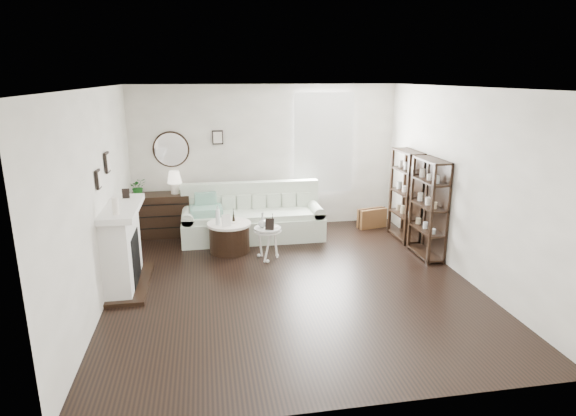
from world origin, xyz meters
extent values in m
plane|color=black|center=(0.00, 0.00, 0.00)|extent=(5.50, 5.50, 0.00)
plane|color=white|center=(0.00, 0.00, 2.70)|extent=(5.50, 5.50, 0.00)
plane|color=beige|center=(0.00, 2.75, 1.35)|extent=(5.00, 0.00, 5.00)
plane|color=beige|center=(0.00, -2.75, 1.35)|extent=(5.00, 0.00, 5.00)
plane|color=beige|center=(-2.50, 0.00, 1.35)|extent=(0.00, 5.50, 5.50)
plane|color=beige|center=(2.50, 0.00, 1.35)|extent=(0.00, 5.50, 5.50)
cube|color=white|center=(1.10, 2.73, 1.60)|extent=(1.00, 0.02, 1.80)
cube|color=white|center=(1.10, 2.67, 1.60)|extent=(1.15, 0.02, 1.90)
cylinder|color=silver|center=(-1.75, 2.72, 1.55)|extent=(0.60, 0.03, 0.60)
cube|color=black|center=(-0.90, 2.72, 1.75)|extent=(0.20, 0.03, 0.26)
cube|color=white|center=(-2.33, 0.30, 0.55)|extent=(0.34, 1.20, 1.10)
cube|color=black|center=(-2.30, 0.30, 0.40)|extent=(0.30, 0.65, 0.70)
cube|color=white|center=(-2.28, 0.30, 1.12)|extent=(0.44, 1.35, 0.08)
cube|color=black|center=(-2.25, 0.30, 0.03)|extent=(0.50, 1.40, 0.05)
cylinder|color=white|center=(-2.28, -0.15, 1.27)|extent=(0.08, 0.08, 0.22)
cube|color=black|center=(-2.28, 0.70, 1.23)|extent=(0.10, 0.03, 0.14)
cube|color=black|center=(-2.47, -0.05, 1.60)|extent=(0.03, 0.18, 0.24)
cube|color=black|center=(-2.47, 0.60, 1.70)|extent=(0.03, 0.22, 0.28)
cube|color=black|center=(2.33, 1.55, 0.80)|extent=(0.30, 0.80, 1.60)
cylinder|color=#C6AF88|center=(2.31, 1.30, 0.52)|extent=(0.08, 0.08, 0.11)
cylinder|color=#C6AF88|center=(2.31, 1.55, 0.52)|extent=(0.08, 0.08, 0.11)
cylinder|color=#C6AF88|center=(2.31, 1.80, 0.52)|extent=(0.08, 0.08, 0.11)
cylinder|color=#C6AF88|center=(2.31, 1.30, 0.92)|extent=(0.08, 0.08, 0.11)
cylinder|color=#C6AF88|center=(2.31, 1.55, 0.92)|extent=(0.08, 0.08, 0.11)
cylinder|color=#C6AF88|center=(2.31, 1.80, 0.92)|extent=(0.08, 0.08, 0.11)
cylinder|color=#C6AF88|center=(2.31, 1.30, 1.32)|extent=(0.08, 0.08, 0.11)
cylinder|color=#C6AF88|center=(2.31, 1.55, 1.32)|extent=(0.08, 0.08, 0.11)
cylinder|color=#C6AF88|center=(2.31, 1.80, 1.32)|extent=(0.08, 0.08, 0.11)
cube|color=black|center=(2.33, 0.65, 0.80)|extent=(0.30, 0.80, 1.60)
cylinder|color=#C6AF88|center=(2.31, 0.40, 0.52)|extent=(0.08, 0.08, 0.11)
cylinder|color=#C6AF88|center=(2.31, 0.65, 0.52)|extent=(0.08, 0.08, 0.11)
cylinder|color=#C6AF88|center=(2.31, 0.90, 0.52)|extent=(0.08, 0.08, 0.11)
cylinder|color=#C6AF88|center=(2.31, 0.40, 0.92)|extent=(0.08, 0.08, 0.11)
cylinder|color=#C6AF88|center=(2.31, 0.65, 0.92)|extent=(0.08, 0.08, 0.11)
cylinder|color=#C6AF88|center=(2.31, 0.90, 0.92)|extent=(0.08, 0.08, 0.11)
cylinder|color=#C6AF88|center=(2.31, 0.40, 1.32)|extent=(0.08, 0.08, 0.11)
cylinder|color=#C6AF88|center=(2.31, 0.65, 1.32)|extent=(0.08, 0.08, 0.11)
cylinder|color=#C6AF88|center=(2.31, 0.90, 1.32)|extent=(0.08, 0.08, 0.11)
cube|color=beige|center=(-0.35, 2.00, 0.20)|extent=(2.51, 0.87, 0.40)
cube|color=beige|center=(-0.35, 1.97, 0.45)|extent=(2.17, 0.69, 0.10)
cube|color=beige|center=(-0.35, 2.34, 0.59)|extent=(2.51, 0.19, 0.77)
cube|color=beige|center=(-1.49, 2.00, 0.25)|extent=(0.21, 0.82, 0.50)
cube|color=beige|center=(0.79, 2.00, 0.25)|extent=(0.21, 0.82, 0.50)
cube|color=#248657|center=(-1.17, 1.95, 0.57)|extent=(0.57, 0.48, 0.14)
cube|color=brown|center=(1.98, 2.26, 0.19)|extent=(0.59, 0.31, 0.38)
cube|color=black|center=(-2.05, 2.47, 0.39)|extent=(1.17, 0.49, 0.78)
cube|color=black|center=(-2.05, 2.22, 0.21)|extent=(1.12, 0.01, 0.02)
cube|color=black|center=(-2.05, 2.22, 0.43)|extent=(1.12, 0.01, 0.02)
cube|color=black|center=(-2.05, 2.22, 0.64)|extent=(1.12, 0.01, 0.01)
imported|color=#19591A|center=(-2.34, 2.42, 0.94)|extent=(0.34, 0.31, 0.31)
cylinder|color=black|center=(-0.80, 1.40, 0.23)|extent=(0.66, 0.66, 0.46)
cylinder|color=white|center=(-0.80, 1.40, 0.48)|extent=(0.72, 0.72, 0.04)
cylinder|color=white|center=(-0.22, 0.95, 0.51)|extent=(0.43, 0.43, 0.03)
cylinder|color=white|center=(-0.22, 0.95, 0.48)|extent=(0.44, 0.44, 0.02)
cylinder|color=white|center=(-0.22, 0.95, 0.25)|extent=(0.03, 0.03, 0.50)
cylinder|color=silver|center=(-0.99, 1.32, 0.66)|extent=(0.07, 0.07, 0.32)
cube|color=white|center=(-0.85, 1.22, 0.60)|extent=(0.16, 0.10, 0.20)
cube|color=black|center=(-0.20, 0.83, 0.62)|extent=(0.15, 0.09, 0.18)
camera|label=1|loc=(-1.15, -6.24, 2.85)|focal=30.00mm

